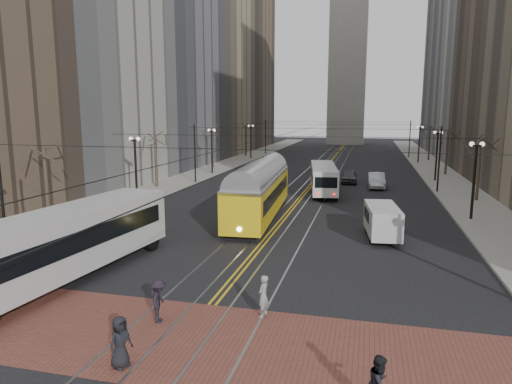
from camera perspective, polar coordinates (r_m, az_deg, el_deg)
The scene contains 22 objects.
ground at distance 20.63m, azimuth -4.59°, elevation -12.83°, with size 260.00×260.00×0.00m, color black.
sidewalk_left at distance 66.93m, azimuth -4.55°, elevation 3.12°, with size 5.00×140.00×0.15m, color gray.
sidewalk_right at distance 64.12m, azimuth 21.82°, elevation 2.14°, with size 5.00×140.00×0.15m, color gray.
crosswalk_band at distance 17.24m, azimuth -9.02°, elevation -17.70°, with size 25.00×6.00×0.01m, color brown.
streetcar_rails at distance 63.81m, azimuth 8.35°, elevation 2.65°, with size 4.80×130.00×0.02m, color gray.
centre_lines at distance 63.81m, azimuth 8.35°, elevation 2.65°, with size 0.42×130.00×0.01m, color gold.
building_left_mid at distance 71.97m, azimuth -12.79°, elevation 16.90°, with size 16.00×20.00×34.00m, color slate.
building_left_midfar at distance 92.27m, azimuth -8.25°, elevation 21.10°, with size 20.00×20.00×52.00m, color gray.
building_left_far at distance 109.38m, azimuth -3.05°, elevation 16.23°, with size 16.00×20.00×40.00m, color brown.
building_right_far at distance 106.48m, azimuth 25.34°, elevation 15.49°, with size 16.00×20.00×40.00m, color slate.
lamp_posts at distance 47.44m, azimuth 6.47°, elevation 3.61°, with size 27.60×57.20×5.60m.
street_trees at distance 53.86m, azimuth 7.39°, elevation 4.34°, with size 31.68×53.28×5.60m.
trolley_wires at distance 53.36m, azimuth 7.36°, elevation 5.34°, with size 25.96×120.00×6.60m.
transit_bus at distance 23.60m, azimuth -22.94°, elevation -6.29°, with size 2.83×13.56×3.39m, color #B8B8B8.
streetcar at distance 34.81m, azimuth 0.44°, elevation -0.44°, with size 2.68×14.45×3.41m, color gold.
rear_bus at distance 46.05m, azimuth 8.43°, elevation 1.59°, with size 2.30×10.57×2.76m, color silver.
cargo_van at distance 30.19m, azimuth 15.49°, elevation -3.68°, with size 1.83×4.76×2.11m, color #BBBBBB.
sedan_grey at distance 53.30m, azimuth 11.55°, elevation 1.93°, with size 1.75×4.35×1.48m, color #44474C.
sedan_silver at distance 50.45m, azimuth 14.80°, elevation 1.42°, with size 1.68×4.82×1.59m, color #B9BDC1.
pedestrian_a at distance 15.67m, azimuth -16.60°, elevation -17.52°, with size 0.82×0.53×1.68m, color black.
pedestrian_b at distance 18.38m, azimuth 0.92°, elevation -12.86°, with size 0.61×0.40×1.68m, color gray.
pedestrian_d at distance 18.30m, azimuth -12.06°, elevation -13.16°, with size 1.10×0.63×1.70m, color black.
Camera 1 is at (6.14, -18.01, 7.97)m, focal length 32.00 mm.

